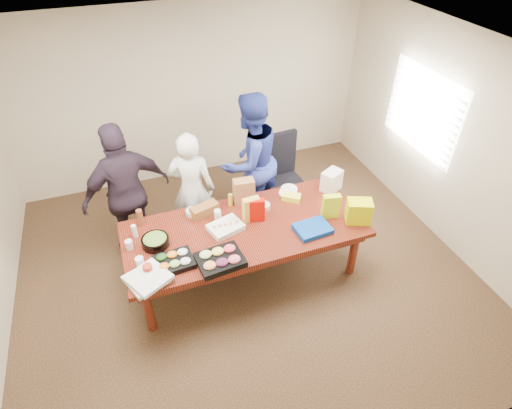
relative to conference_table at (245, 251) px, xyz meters
name	(u,v)px	position (x,y,z in m)	size (l,w,h in m)	color
floor	(246,272)	(0.00, 0.00, -0.39)	(5.50, 5.00, 0.02)	#47301E
ceiling	(241,60)	(0.00, 0.00, 2.33)	(5.50, 5.00, 0.02)	white
wall_back	(192,95)	(0.00, 2.50, 0.98)	(5.50, 0.04, 2.70)	beige
wall_front	(370,405)	(0.00, -2.50, 0.98)	(5.50, 0.04, 2.70)	beige
wall_right	(452,142)	(2.75, 0.00, 0.98)	(0.04, 5.00, 2.70)	beige
window_panel	(422,111)	(2.72, 0.60, 1.12)	(0.03, 1.40, 1.10)	white
window_blinds	(420,112)	(2.68, 0.60, 1.12)	(0.04, 1.36, 1.00)	beige
conference_table	(245,251)	(0.00, 0.00, 0.00)	(2.80, 1.20, 0.75)	#4C1C0F
office_chair	(285,182)	(0.90, 0.90, 0.22)	(0.60, 0.60, 1.18)	black
person_center	(192,189)	(-0.42, 0.87, 0.44)	(0.59, 0.39, 1.62)	silver
person_right	(250,161)	(0.43, 1.03, 0.58)	(0.93, 0.72, 1.91)	navy
person_left	(127,194)	(-1.21, 0.88, 0.56)	(1.10, 0.46, 1.87)	black
veggie_tray	(174,262)	(-0.89, -0.29, 0.41)	(0.41, 0.32, 0.06)	black
fruit_tray	(220,260)	(-0.42, -0.44, 0.41)	(0.48, 0.37, 0.07)	black
sheet_cake	(226,227)	(-0.22, 0.05, 0.41)	(0.38, 0.28, 0.07)	white
salad_bowl	(155,242)	(-1.02, 0.06, 0.42)	(0.30, 0.30, 0.10)	black
chip_bag_blue	(313,229)	(0.72, -0.31, 0.40)	(0.40, 0.30, 0.06)	#093EA1
chip_bag_red	(256,210)	(0.17, 0.09, 0.52)	(0.21, 0.08, 0.30)	#C10B00
chip_bag_yellow	(331,206)	(1.03, -0.16, 0.53)	(0.21, 0.08, 0.31)	#D0E316
chip_bag_orange	(251,209)	(0.12, 0.11, 0.53)	(0.20, 0.09, 0.31)	gold
mayo_jar	(218,215)	(-0.25, 0.26, 0.44)	(0.08, 0.08, 0.13)	white
mustard_bottle	(230,200)	(-0.03, 0.47, 0.46)	(0.06, 0.06, 0.16)	yellow
dressing_bottle	(140,218)	(-1.12, 0.47, 0.48)	(0.07, 0.07, 0.21)	brown
ranch_bottle	(135,231)	(-1.22, 0.28, 0.46)	(0.05, 0.05, 0.16)	silver
banana_bunch	(291,197)	(0.73, 0.31, 0.41)	(0.23, 0.13, 0.08)	#F7FE30
bread_loaf	(205,210)	(-0.38, 0.39, 0.44)	(0.34, 0.15, 0.13)	brown
kraft_bag	(244,191)	(0.15, 0.46, 0.54)	(0.25, 0.15, 0.33)	#98623A
red_cup	(148,270)	(-1.16, -0.35, 0.44)	(0.10, 0.10, 0.13)	#A92A1B
clear_cup_a	(140,262)	(-1.22, -0.20, 0.44)	(0.09, 0.09, 0.12)	white
clear_cup_b	(129,245)	(-1.30, 0.11, 0.43)	(0.08, 0.08, 0.11)	white
pizza_box_lower	(146,279)	(-1.20, -0.42, 0.40)	(0.37, 0.37, 0.04)	white
pizza_box_upper	(149,278)	(-1.17, -0.45, 0.44)	(0.37, 0.37, 0.04)	silver
plate_a	(288,193)	(0.74, 0.44, 0.38)	(0.24, 0.24, 0.01)	white
plate_b	(289,189)	(0.79, 0.52, 0.38)	(0.22, 0.22, 0.01)	white
dip_bowl_a	(264,206)	(0.35, 0.27, 0.40)	(0.14, 0.14, 0.06)	silver
dip_bowl_b	(192,212)	(-0.52, 0.45, 0.41)	(0.16, 0.16, 0.06)	beige
grocery_bag_white	(332,181)	(1.30, 0.34, 0.51)	(0.26, 0.18, 0.27)	white
grocery_bag_yellow	(359,211)	(1.30, -0.33, 0.52)	(0.28, 0.20, 0.28)	#D9E000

